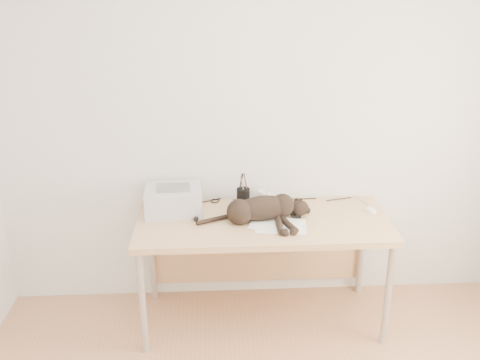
{
  "coord_description": "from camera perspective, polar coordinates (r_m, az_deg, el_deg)",
  "views": [
    {
      "loc": [
        -0.32,
        -1.67,
        2.18
      ],
      "look_at": [
        -0.15,
        1.34,
        1.03
      ],
      "focal_mm": 40.0,
      "sensor_mm": 36.0,
      "label": 1
    }
  ],
  "objects": [
    {
      "name": "remote_grey",
      "position": [
        3.59,
        3.07,
        -2.7
      ],
      "size": [
        0.05,
        0.18,
        0.02
      ],
      "primitive_type": "cube",
      "rotation": [
        0.0,
        0.0,
        0.02
      ],
      "color": "slate",
      "rests_on": "desk"
    },
    {
      "name": "cable_tangle",
      "position": [
        3.68,
        1.99,
        -2.13
      ],
      "size": [
        1.36,
        0.07,
        0.01
      ],
      "primitive_type": null,
      "color": "black",
      "rests_on": "desk"
    },
    {
      "name": "mouse",
      "position": [
        3.61,
        13.76,
        -2.95
      ],
      "size": [
        0.09,
        0.13,
        0.04
      ],
      "primitive_type": "ellipsoid",
      "rotation": [
        0.0,
        0.0,
        0.17
      ],
      "color": "white",
      "rests_on": "desk"
    },
    {
      "name": "printer",
      "position": [
        3.51,
        -7.1,
        -2.09
      ],
      "size": [
        0.38,
        0.32,
        0.17
      ],
      "color": "silver",
      "rests_on": "desk"
    },
    {
      "name": "desk",
      "position": [
        3.53,
        2.29,
        -5.63
      ],
      "size": [
        1.6,
        0.7,
        0.74
      ],
      "color": "tan",
      "rests_on": "floor"
    },
    {
      "name": "wall_back",
      "position": [
        3.55,
        2.03,
        6.45
      ],
      "size": [
        3.5,
        0.0,
        3.5
      ],
      "primitive_type": "plane",
      "rotation": [
        1.57,
        0.0,
        0.0
      ],
      "color": "silver",
      "rests_on": "floor"
    },
    {
      "name": "pen_cup",
      "position": [
        3.58,
        0.35,
        -1.79
      ],
      "size": [
        0.09,
        0.09,
        0.22
      ],
      "color": "black",
      "rests_on": "desk"
    },
    {
      "name": "cat",
      "position": [
        3.36,
        2.13,
        -3.21
      ],
      "size": [
        0.74,
        0.35,
        0.17
      ],
      "rotation": [
        0.0,
        0.0,
        0.19
      ],
      "color": "black",
      "rests_on": "desk"
    },
    {
      "name": "papers",
      "position": [
        3.33,
        4.1,
        -4.81
      ],
      "size": [
        0.38,
        0.31,
        0.01
      ],
      "color": "white",
      "rests_on": "desk"
    },
    {
      "name": "remote_black",
      "position": [
        3.5,
        5.74,
        -3.4
      ],
      "size": [
        0.07,
        0.19,
        0.02
      ],
      "primitive_type": "cube",
      "rotation": [
        0.0,
        0.0,
        0.1
      ],
      "color": "black",
      "rests_on": "desk"
    },
    {
      "name": "mug",
      "position": [
        3.64,
        2.6,
        -1.77
      ],
      "size": [
        0.13,
        0.13,
        0.09
      ],
      "primitive_type": "imported",
      "rotation": [
        0.0,
        0.0,
        0.56
      ],
      "color": "white",
      "rests_on": "desk"
    }
  ]
}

